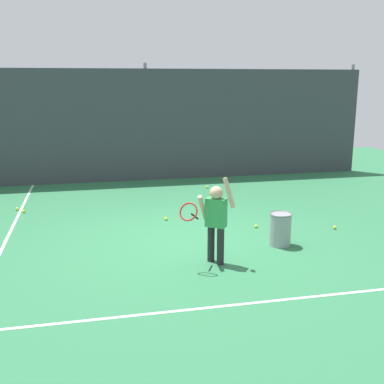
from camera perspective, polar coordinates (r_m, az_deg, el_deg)
The scene contains 14 objects.
ground_plane at distance 8.38m, azimuth -0.69°, elevation -5.73°, with size 20.00×20.00×0.00m, color #2D7247.
court_line_baseline at distance 6.07m, azimuth 4.49°, elevation -13.48°, with size 9.00×0.05×0.00m, color white.
court_line_sideline at distance 9.28m, azimuth -21.18°, elevation -4.73°, with size 0.05×9.00×0.00m, color white.
back_fence_windscreen at distance 13.19m, azimuth -5.50°, elevation 7.98°, with size 12.69×0.08×3.04m, color #383D42.
fence_post_1 at distance 13.24m, azimuth -5.54°, elevation 8.32°, with size 0.09×0.09×3.19m, color slate.
fence_post_2 at distance 15.29m, azimuth 18.43°, elevation 8.37°, with size 0.09×0.09×3.19m, color slate.
tennis_player at distance 7.12m, azimuth 2.78°, elevation -3.08°, with size 0.89×0.51×1.35m.
ball_hopper at distance 8.15m, azimuth 10.60°, elevation -4.39°, with size 0.38×0.38×0.56m.
tennis_ball_0 at distance 12.30m, azimuth 1.84°, elevation 0.61°, with size 0.07×0.07×0.07m, color #CCE033.
tennis_ball_1 at distance 9.33m, azimuth 16.83°, elevation -4.11°, with size 0.07×0.07×0.07m, color #CCE033.
tennis_ball_2 at distance 9.08m, azimuth 7.72°, elevation -4.11°, with size 0.07×0.07×0.07m, color #CCE033.
tennis_ball_4 at distance 10.87m, azimuth -20.34°, elevation -1.92°, with size 0.07×0.07×0.07m, color #CCE033.
tennis_ball_5 at distance 10.62m, azimuth -19.62°, elevation -2.21°, with size 0.07×0.07×0.07m, color #CCE033.
tennis_ball_6 at distance 9.50m, azimuth -3.17°, elevation -3.23°, with size 0.07×0.07×0.07m, color #CCE033.
Camera 1 is at (-1.63, -7.75, 2.73)m, focal length 44.24 mm.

